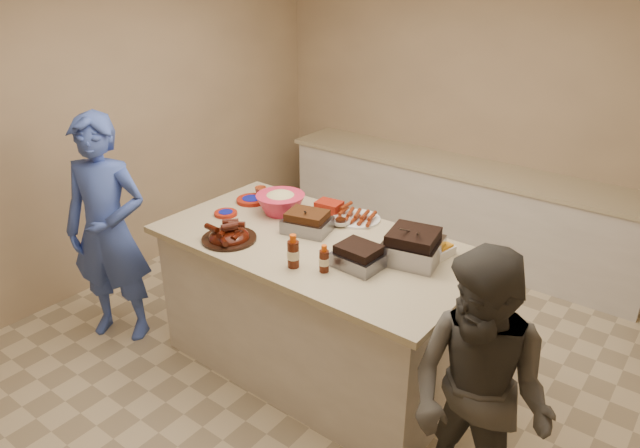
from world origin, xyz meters
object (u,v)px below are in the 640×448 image
Objects in this scene: rib_platter at (229,240)px; plastic_cup at (261,197)px; island at (316,365)px; roasting_pan at (412,260)px; guest_blue at (125,330)px; bbq_bottle_a at (294,267)px; mustard_bottle at (297,231)px; coleslaw_bowl at (281,213)px; bbq_bottle_b at (324,271)px.

plastic_cup is at bearing 116.87° from rib_platter.
island is 6.50× the size of roasting_pan.
rib_platter is at bearing -142.89° from island.
guest_blue is (-1.47, -0.58, 0.00)m from island.
bbq_bottle_a is 1.88m from guest_blue.
island is 1.03m from mustard_bottle.
mustard_bottle is 1.74m from guest_blue.
bbq_bottle_a is (0.11, -0.35, 1.01)m from island.
coleslaw_bowl reaches higher than island.
roasting_pan is 1.56× the size of bbq_bottle_a.
roasting_pan is at bearing 14.14° from island.
island is at bearing 134.98° from bbq_bottle_b.
bbq_bottle_a is at bearing -43.65° from coleslaw_bowl.
plastic_cup is at bearing 142.56° from bbq_bottle_a.
bbq_bottle_b is at bearing -35.02° from mustard_bottle.
plastic_cup is (-0.32, 0.14, 0.00)m from coleslaw_bowl.
bbq_bottle_a reaches higher than roasting_pan.
bbq_bottle_a is (-0.52, -0.50, 0.00)m from roasting_pan.
rib_platter is at bearing -176.60° from bbq_bottle_b.
island is 6.04× the size of coleslaw_bowl.
bbq_bottle_a is 1.94× the size of mustard_bottle.
island is at bearing -5.60° from guest_blue.
rib_platter is at bearing 177.91° from bbq_bottle_a.
mustard_bottle reaches higher than plastic_cup.
guest_blue is at bearing -157.67° from island.
coleslaw_bowl is 0.35m from plastic_cup.
coleslaw_bowl is (-0.02, 0.53, 0.00)m from rib_platter.
mustard_bottle is at bearing 144.98° from bbq_bottle_b.
island is 23.55× the size of plastic_cup.
roasting_pan is 0.19× the size of guest_blue.
rib_platter is 1.71× the size of bbq_bottle_a.
coleslaw_bowl is 3.90× the size of plastic_cup.
coleslaw_bowl is at bearing 151.18° from mustard_bottle.
guest_blue is (-1.00, -0.78, -1.01)m from coleslaw_bowl.
coleslaw_bowl is 0.90m from bbq_bottle_b.
island is 12.43× the size of bbq_bottle_b.
bbq_bottle_b is 1.59× the size of mustard_bottle.
island is 1.07m from bbq_bottle_a.
roasting_pan is 3.03× the size of mustard_bottle.
roasting_pan is at bearing -7.52° from plastic_cup.
coleslaw_bowl is 1.62m from guest_blue.
coleslaw_bowl is 0.80m from bbq_bottle_a.
plastic_cup is at bearing 161.07° from roasting_pan.
coleslaw_bowl is (-1.10, 0.05, 0.00)m from roasting_pan.
guest_blue is (-1.76, -0.29, -1.01)m from bbq_bottle_b.
roasting_pan is (0.63, 0.15, 1.01)m from island.
bbq_bottle_a is at bearing -160.12° from bbq_bottle_b.
roasting_pan is at bearing -2.68° from coleslaw_bowl.
rib_platter is at bearing -63.13° from plastic_cup.
plastic_cup is at bearing 149.92° from bbq_bottle_b.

